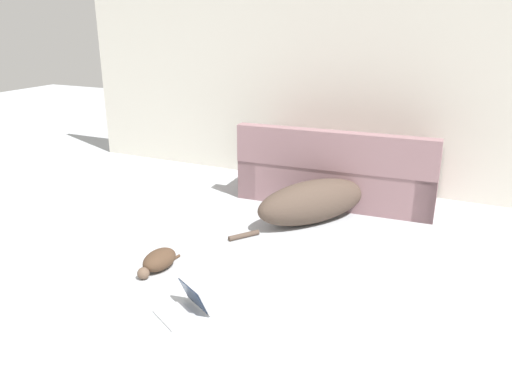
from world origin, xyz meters
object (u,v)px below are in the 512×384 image
Objects in this scene: laptop_open at (187,304)px; couch at (338,176)px; dog at (316,201)px; cat at (158,261)px.

couch is at bearing 112.86° from laptop_open.
dog is at bearing 111.02° from laptop_open.
couch is 0.67m from dog.
laptop_open is (-0.27, -1.89, -0.13)m from dog.
couch is 2.58m from laptop_open.
laptop_open reaches higher than cat.
dog reaches higher than laptop_open.
dog is 3.06× the size of cat.
cat is at bearing -173.40° from dog.
cat is (-0.81, -2.13, -0.20)m from couch.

